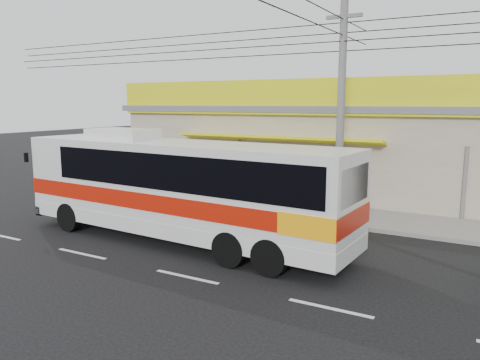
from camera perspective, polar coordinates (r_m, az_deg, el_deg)
The scene contains 8 objects.
ground at distance 14.94m, azimuth -0.81°, elevation -8.72°, with size 120.00×120.00×0.00m, color black.
sidewalk at distance 20.15m, azimuth 7.78°, elevation -3.80°, with size 30.00×3.20×0.15m, color gray.
lane_markings at distance 12.96m, azimuth -6.47°, elevation -11.67°, with size 50.00×0.12×0.01m, color silver, non-canonical shape.
storefront_building at distance 24.98m, azimuth 12.57°, elevation 3.79°, with size 22.60×9.20×5.70m.
coach_bus at distance 15.53m, azimuth -7.03°, elevation -0.49°, with size 12.25×3.28×3.73m.
motorbike_red at distance 23.42m, azimuth -8.17°, elevation -0.55°, with size 0.64×1.85×0.97m, color maroon.
motorbike_dark at distance 25.60m, azimuth -12.63°, elevation 0.38°, with size 0.55×1.94×1.16m, color black.
utility_pole at distance 17.41m, azimuth 12.50°, elevation 16.84°, with size 34.00×14.00×8.44m.
Camera 1 is at (7.12, -12.28, 4.65)m, focal length 35.00 mm.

